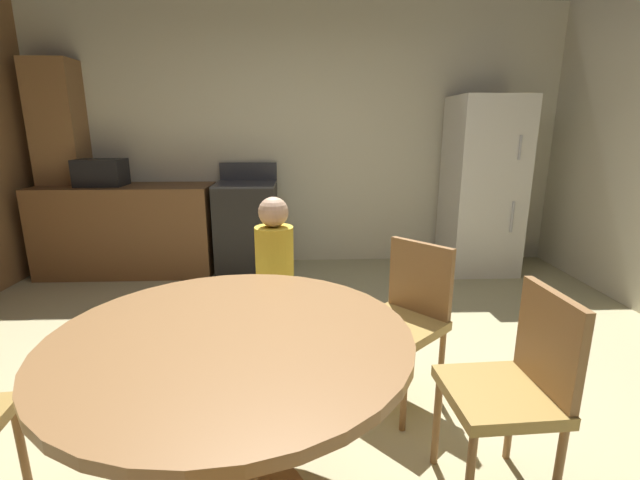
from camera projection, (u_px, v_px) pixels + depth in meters
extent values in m
plane|color=tan|center=(300.00, 419.00, 2.27)|extent=(14.00, 14.00, 0.00)
cube|color=beige|center=(299.00, 138.00, 4.69)|extent=(5.81, 0.12, 2.70)
cube|color=brown|center=(128.00, 230.00, 4.46)|extent=(1.71, 0.60, 0.90)
cube|color=olive|center=(65.00, 169.00, 4.46)|extent=(0.44, 0.36, 2.10)
cube|color=black|center=(247.00, 229.00, 4.51)|extent=(0.60, 0.60, 0.90)
cube|color=#38383D|center=(246.00, 184.00, 4.39)|extent=(0.60, 0.60, 0.02)
cube|color=#38383D|center=(248.00, 171.00, 4.64)|extent=(0.60, 0.04, 0.18)
cube|color=silver|center=(482.00, 186.00, 4.45)|extent=(0.68, 0.66, 1.76)
cylinder|color=#B2B2B7|center=(520.00, 148.00, 4.03)|extent=(0.02, 0.02, 0.22)
cylinder|color=#B2B2B7|center=(512.00, 217.00, 4.19)|extent=(0.02, 0.02, 0.30)
cube|color=black|center=(101.00, 172.00, 4.30)|extent=(0.44, 0.32, 0.26)
cylinder|color=olive|center=(237.00, 430.00, 1.65)|extent=(0.14, 0.14, 0.72)
cylinder|color=olive|center=(231.00, 338.00, 1.55)|extent=(1.28, 1.28, 0.04)
cylinder|color=olive|center=(23.00, 453.00, 1.73)|extent=(0.03, 0.03, 0.43)
cylinder|color=olive|center=(404.00, 391.00, 2.14)|extent=(0.03, 0.03, 0.43)
cylinder|color=olive|center=(352.00, 365.00, 2.37)|extent=(0.03, 0.03, 0.43)
cylinder|color=olive|center=(441.00, 366.00, 2.37)|extent=(0.03, 0.03, 0.43)
cylinder|color=olive|center=(390.00, 344.00, 2.60)|extent=(0.03, 0.03, 0.43)
cube|color=#A37F3D|center=(398.00, 326.00, 2.31)|extent=(0.56, 0.56, 0.05)
cube|color=olive|center=(420.00, 280.00, 2.38)|extent=(0.28, 0.31, 0.42)
cylinder|color=olive|center=(437.00, 421.00, 1.92)|extent=(0.03, 0.03, 0.43)
cylinder|color=olive|center=(558.00, 475.00, 1.62)|extent=(0.03, 0.03, 0.43)
cylinder|color=olive|center=(511.00, 416.00, 1.95)|extent=(0.03, 0.03, 0.43)
cube|color=#A37F3D|center=(498.00, 395.00, 1.71)|extent=(0.42, 0.42, 0.05)
cube|color=olive|center=(549.00, 344.00, 1.68)|extent=(0.05, 0.38, 0.42)
cylinder|color=#3D4C84|center=(277.00, 336.00, 2.63)|extent=(0.17, 0.17, 0.50)
cylinder|color=gold|center=(275.00, 263.00, 2.52)|extent=(0.24, 0.24, 0.42)
sphere|color=#D6A884|center=(273.00, 212.00, 2.44)|extent=(0.17, 0.17, 0.17)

